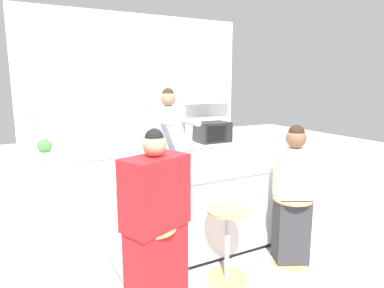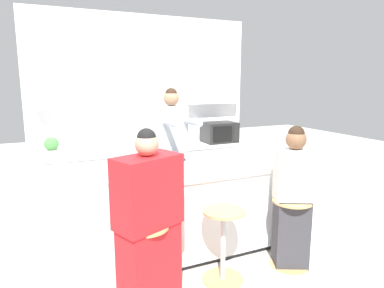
% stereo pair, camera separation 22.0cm
% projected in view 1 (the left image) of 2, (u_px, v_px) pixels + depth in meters
% --- Properties ---
extents(ground_plane, '(16.00, 16.00, 0.00)m').
position_uv_depth(ground_plane, '(195.00, 250.00, 3.67)').
color(ground_plane, beige).
extents(wall_back, '(3.18, 0.22, 2.70)m').
position_uv_depth(wall_back, '(139.00, 99.00, 4.83)').
color(wall_back, white).
rests_on(wall_back, ground_plane).
extents(back_counter, '(2.95, 0.60, 0.89)m').
position_uv_depth(back_counter, '(148.00, 179.00, 4.79)').
color(back_counter, silver).
rests_on(back_counter, ground_plane).
extents(kitchen_island, '(1.82, 0.74, 0.90)m').
position_uv_depth(kitchen_island, '(195.00, 210.00, 3.59)').
color(kitchen_island, black).
rests_on(kitchen_island, ground_plane).
extents(bar_stool_leftmost, '(0.38, 0.38, 0.67)m').
position_uv_depth(bar_stool_leftmost, '(153.00, 262.00, 2.73)').
color(bar_stool_leftmost, tan).
rests_on(bar_stool_leftmost, ground_plane).
extents(bar_stool_center, '(0.38, 0.38, 0.67)m').
position_uv_depth(bar_stool_center, '(227.00, 241.00, 3.09)').
color(bar_stool_center, tan).
rests_on(bar_stool_center, ground_plane).
extents(bar_stool_rightmost, '(0.38, 0.38, 0.67)m').
position_uv_depth(bar_stool_rightmost, '(291.00, 227.00, 3.38)').
color(bar_stool_rightmost, tan).
rests_on(bar_stool_rightmost, ground_plane).
extents(person_cooking, '(0.39, 0.58, 1.72)m').
position_uv_depth(person_cooking, '(169.00, 159.00, 4.13)').
color(person_cooking, '#383842').
rests_on(person_cooking, ground_plane).
extents(person_wrapped_blanket, '(0.58, 0.46, 1.45)m').
position_uv_depth(person_wrapped_blanket, '(156.00, 226.00, 2.67)').
color(person_wrapped_blanket, red).
rests_on(person_wrapped_blanket, ground_plane).
extents(person_seated_near, '(0.41, 0.37, 1.39)m').
position_uv_depth(person_seated_near, '(293.00, 200.00, 3.35)').
color(person_seated_near, '#333338').
rests_on(person_seated_near, ground_plane).
extents(cooking_pot, '(0.34, 0.25, 0.12)m').
position_uv_depth(cooking_pot, '(196.00, 159.00, 3.69)').
color(cooking_pot, '#B7BABC').
rests_on(cooking_pot, kitchen_island).
extents(fruit_bowl, '(0.18, 0.18, 0.08)m').
position_uv_depth(fruit_bowl, '(142.00, 169.00, 3.37)').
color(fruit_bowl, '#B7BABC').
rests_on(fruit_bowl, kitchen_island).
extents(coffee_cup_near, '(0.11, 0.08, 0.09)m').
position_uv_depth(coffee_cup_near, '(137.00, 180.00, 2.97)').
color(coffee_cup_near, '#4C7099').
rests_on(coffee_cup_near, kitchen_island).
extents(microwave, '(0.49, 0.36, 0.30)m').
position_uv_depth(microwave, '(213.00, 132.00, 5.13)').
color(microwave, black).
rests_on(microwave, back_counter).
extents(potted_plant, '(0.17, 0.17, 0.23)m').
position_uv_depth(potted_plant, '(45.00, 148.00, 4.08)').
color(potted_plant, beige).
rests_on(potted_plant, back_counter).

